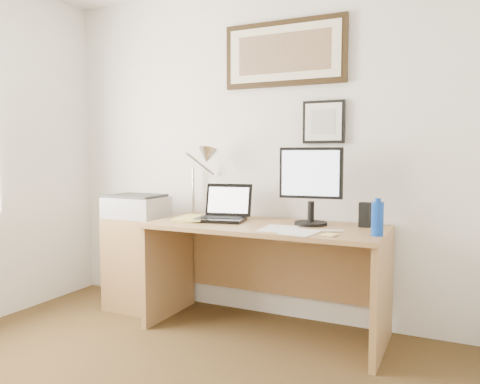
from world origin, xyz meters
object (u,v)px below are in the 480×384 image
Objects in this scene: desk at (270,256)px; lcd_monitor at (311,182)px; side_cabinet at (142,263)px; printer at (136,206)px; water_bottle at (377,219)px; book at (179,218)px; laptop at (223,212)px.

desk is 0.60m from lcd_monitor.
printer is (-0.02, -0.03, 0.45)m from side_cabinet.
water_bottle is 1.86m from printer.
water_bottle reaches higher than book.
water_bottle is 0.46× the size of printer.
printer is at bearing 171.46° from book.
book is at bearing -8.54° from printer.
desk is 3.08× the size of lcd_monitor.
book is at bearing -13.14° from side_cabinet.
water_bottle reaches higher than desk.
side_cabinet is 3.64× the size of water_bottle.
book is at bearing -163.80° from laptop.
side_cabinet is 1.92× the size of laptop.
lcd_monitor is at bearing 2.33° from side_cabinet.
side_cabinet is 1.66× the size of printer.
printer is at bearing 175.73° from water_bottle.
side_cabinet is 1.40× the size of lcd_monitor.
side_cabinet is at bearing 179.61° from laptop.
water_bottle is 0.67× the size of book.
desk is at bearing 164.89° from water_bottle.
laptop is 0.73× the size of lcd_monitor.
book is 0.57× the size of lcd_monitor.
laptop is 0.67m from lcd_monitor.
side_cabinet is at bearing -178.11° from desk.
lcd_monitor reaches higher than side_cabinet.
water_bottle is at bearing -4.27° from printer.
lcd_monitor is (0.28, 0.02, 0.53)m from desk.
desk is at bearing 3.46° from printer.
lcd_monitor reaches higher than desk.
book is at bearing 177.06° from water_bottle.
laptop is at bearing -174.53° from lcd_monitor.
laptop is (0.31, 0.09, 0.05)m from book.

